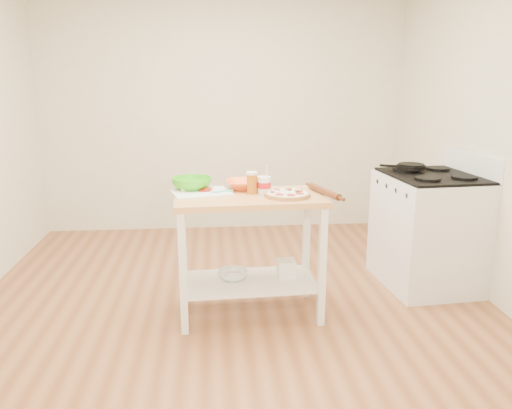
{
  "coord_description": "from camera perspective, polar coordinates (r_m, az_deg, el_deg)",
  "views": [
    {
      "loc": [
        -0.14,
        -3.37,
        1.7
      ],
      "look_at": [
        0.16,
        0.03,
        0.83
      ],
      "focal_mm": 35.0,
      "sensor_mm": 36.0,
      "label": 1
    }
  ],
  "objects": [
    {
      "name": "room_shell",
      "position": [
        3.39,
        -2.69,
        8.38
      ],
      "size": [
        4.04,
        4.54,
        2.74
      ],
      "color": "#9B5F39",
      "rests_on": "ground"
    },
    {
      "name": "prep_island",
      "position": [
        3.56,
        -0.76,
        -3.0
      ],
      "size": [
        1.07,
        0.61,
        0.9
      ],
      "rotation": [
        0.0,
        0.0,
        0.05
      ],
      "color": "tan",
      "rests_on": "ground"
    },
    {
      "name": "gas_stove",
      "position": [
        4.39,
        19.11,
        -2.74
      ],
      "size": [
        0.77,
        0.88,
        1.11
      ],
      "rotation": [
        0.0,
        0.0,
        0.08
      ],
      "color": "silver",
      "rests_on": "ground"
    },
    {
      "name": "skillet",
      "position": [
        4.38,
        17.22,
        4.13
      ],
      "size": [
        0.36,
        0.24,
        0.03
      ],
      "rotation": [
        0.0,
        0.0,
        -0.42
      ],
      "color": "black",
      "rests_on": "gas_stove"
    },
    {
      "name": "pizza",
      "position": [
        3.47,
        3.57,
        1.21
      ],
      "size": [
        0.32,
        0.32,
        0.05
      ],
      "rotation": [
        0.0,
        0.0,
        0.09
      ],
      "color": "tan",
      "rests_on": "prep_island"
    },
    {
      "name": "cutting_board",
      "position": [
        3.57,
        -6.29,
        1.4
      ],
      "size": [
        0.46,
        0.39,
        0.04
      ],
      "rotation": [
        0.0,
        0.0,
        0.25
      ],
      "color": "white",
      "rests_on": "prep_island"
    },
    {
      "name": "spatula",
      "position": [
        3.55,
        -3.91,
        1.52
      ],
      "size": [
        0.15,
        0.05,
        0.01
      ],
      "rotation": [
        0.0,
        0.0,
        -0.02
      ],
      "color": "#44BDA2",
      "rests_on": "cutting_board"
    },
    {
      "name": "knife",
      "position": [
        3.72,
        -7.11,
        2.05
      ],
      "size": [
        0.27,
        0.08,
        0.01
      ],
      "rotation": [
        0.0,
        0.0,
        0.19
      ],
      "color": "silver",
      "rests_on": "cutting_board"
    },
    {
      "name": "orange_bowl",
      "position": [
        3.68,
        -1.34,
        2.3
      ],
      "size": [
        0.28,
        0.28,
        0.07
      ],
      "primitive_type": "imported",
      "rotation": [
        0.0,
        0.0,
        -0.02
      ],
      "color": "orange",
      "rests_on": "prep_island"
    },
    {
      "name": "green_bowl",
      "position": [
        3.68,
        -7.34,
        2.37
      ],
      "size": [
        0.31,
        0.31,
        0.09
      ],
      "primitive_type": "imported",
      "rotation": [
        0.0,
        0.0,
        -0.07
      ],
      "color": "#40BF15",
      "rests_on": "prep_island"
    },
    {
      "name": "beer_pint",
      "position": [
        3.53,
        -0.47,
        2.53
      ],
      "size": [
        0.08,
        0.08,
        0.16
      ],
      "color": "#AC5C11",
      "rests_on": "prep_island"
    },
    {
      "name": "yogurt_tub",
      "position": [
        3.55,
        0.92,
        2.27
      ],
      "size": [
        0.1,
        0.1,
        0.21
      ],
      "color": "white",
      "rests_on": "prep_island"
    },
    {
      "name": "rolling_pin",
      "position": [
        3.52,
        7.8,
        1.46
      ],
      "size": [
        0.16,
        0.41,
        0.05
      ],
      "primitive_type": "cylinder",
      "rotation": [
        1.57,
        0.0,
        0.28
      ],
      "color": "#5C2D15",
      "rests_on": "prep_island"
    },
    {
      "name": "shelf_glass_bowl",
      "position": [
        3.7,
        -2.64,
        -8.04
      ],
      "size": [
        0.26,
        0.26,
        0.07
      ],
      "primitive_type": "imported",
      "rotation": [
        0.0,
        0.0,
        -0.23
      ],
      "color": "silver",
      "rests_on": "prep_island"
    },
    {
      "name": "shelf_bin",
      "position": [
        3.74,
        3.5,
        -7.3
      ],
      "size": [
        0.13,
        0.13,
        0.13
      ],
      "primitive_type": "cube",
      "rotation": [
        0.0,
        0.0,
        0.05
      ],
      "color": "white",
      "rests_on": "prep_island"
    }
  ]
}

